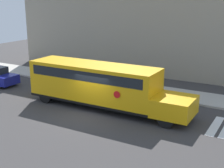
{
  "coord_description": "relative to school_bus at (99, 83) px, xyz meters",
  "views": [
    {
      "loc": [
        10.53,
        -15.76,
        7.34
      ],
      "look_at": [
        0.51,
        1.89,
        1.63
      ],
      "focal_mm": 50.0,
      "sensor_mm": 36.0,
      "label": 1
    }
  ],
  "objects": [
    {
      "name": "ground_plane",
      "position": [
        0.19,
        -1.39,
        -1.7
      ],
      "size": [
        60.0,
        60.0,
        0.0
      ],
      "primitive_type": "plane",
      "color": "#3A3838"
    },
    {
      "name": "building_backdrop",
      "position": [
        0.19,
        11.61,
        4.0
      ],
      "size": [
        32.0,
        4.0,
        11.38
      ],
      "color": "#9E937F",
      "rests_on": "ground"
    },
    {
      "name": "school_bus",
      "position": [
        0.0,
        0.0,
        0.0
      ],
      "size": [
        11.49,
        2.57,
        2.96
      ],
      "color": "#EAA80F",
      "rests_on": "ground"
    },
    {
      "name": "sidewalk_strip",
      "position": [
        0.19,
        5.11,
        -1.62
      ],
      "size": [
        44.0,
        3.0,
        0.15
      ],
      "color": "#B2ADA3",
      "rests_on": "ground"
    }
  ]
}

